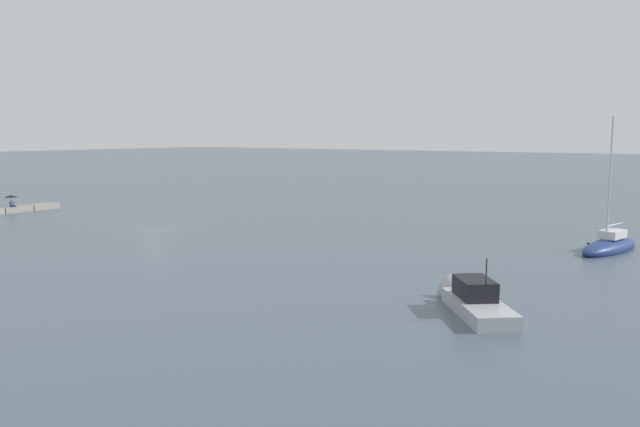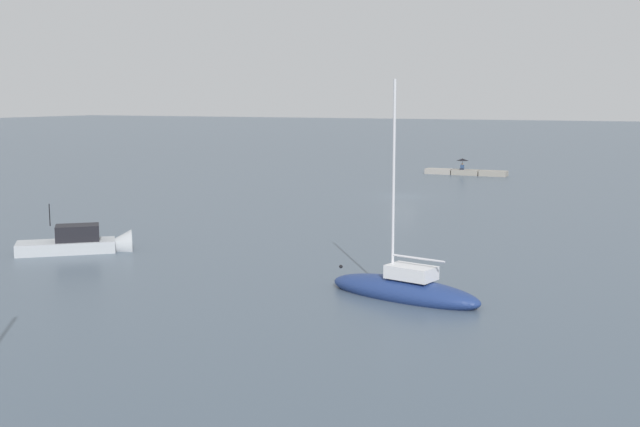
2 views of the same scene
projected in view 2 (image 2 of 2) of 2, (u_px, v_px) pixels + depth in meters
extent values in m
plane|color=#475666|center=(402.00, 197.00, 70.26)|extent=(500.00, 500.00, 0.00)
cube|color=gray|center=(493.00, 173.00, 88.60)|extent=(3.01, 1.59, 0.60)
cube|color=gray|center=(466.00, 172.00, 89.90)|extent=(3.01, 1.59, 0.60)
cube|color=gray|center=(439.00, 171.00, 91.21)|extent=(3.01, 1.59, 0.60)
cube|color=#1E2333|center=(462.00, 169.00, 89.76)|extent=(0.38, 0.44, 0.16)
cube|color=navy|center=(462.00, 167.00, 90.00)|extent=(0.41, 0.24, 0.52)
sphere|color=tan|center=(462.00, 164.00, 89.94)|extent=(0.22, 0.22, 0.22)
cylinder|color=black|center=(462.00, 165.00, 90.00)|extent=(0.02, 0.02, 1.05)
cone|color=black|center=(463.00, 160.00, 89.92)|extent=(1.35, 1.35, 0.24)
sphere|color=black|center=(463.00, 158.00, 89.89)|extent=(0.05, 0.05, 0.05)
ellipsoid|color=navy|center=(404.00, 292.00, 34.69)|extent=(7.62, 3.63, 1.26)
cube|color=silver|center=(411.00, 272.00, 34.33)|extent=(2.28, 1.67, 0.58)
cylinder|color=silver|center=(394.00, 179.00, 34.33)|extent=(0.13, 0.13, 8.55)
cylinder|color=silver|center=(418.00, 258.00, 34.04)|extent=(2.53, 0.65, 0.09)
sphere|color=black|center=(341.00, 267.00, 36.62)|extent=(0.17, 0.17, 0.17)
cube|color=#ADB2B7|center=(66.00, 249.00, 44.77)|extent=(5.35, 4.93, 0.89)
cone|color=#ADB2B7|center=(115.00, 247.00, 45.46)|extent=(2.64, 2.64, 1.88)
cube|color=black|center=(77.00, 233.00, 44.81)|extent=(2.76, 2.65, 0.89)
cube|color=#283847|center=(89.00, 231.00, 44.97)|extent=(0.99, 1.15, 0.62)
cylinder|color=black|center=(50.00, 215.00, 44.28)|extent=(0.05, 0.05, 1.25)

